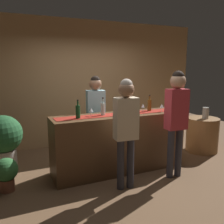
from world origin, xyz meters
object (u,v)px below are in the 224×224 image
Objects in this scene: wine_bottle_amber at (149,105)px; potted_plant_small at (6,172)px; wine_glass_near_customer at (91,110)px; customer_sipping at (176,112)px; bartender at (96,110)px; customer_browsing at (126,123)px; round_side_table at (202,135)px; potted_plant_tall at (3,139)px; wine_bottle_green at (78,112)px; vase_on_side_table at (206,113)px; wine_bottle_clear at (103,109)px; wine_glass_mid_counter at (143,106)px; wine_glass_far_end at (162,106)px.

wine_bottle_amber reaches higher than potted_plant_small.
customer_sipping reaches higher than wine_glass_near_customer.
potted_plant_small is at bearing 26.63° from bartender.
customer_browsing is 2.25× the size of round_side_table.
potted_plant_tall is at bearing -3.00° from bartender.
wine_bottle_green is 0.59× the size of potted_plant_small.
wine_bottle_green is 1.26× the size of vase_on_side_table.
round_side_table is at bearing 3.03° from wine_glass_near_customer.
bartender is at bearing -10.33° from potted_plant_tall.
wine_bottle_green and wine_bottle_amber have the same top height.
round_side_table is (2.40, 0.13, -0.77)m from wine_bottle_clear.
wine_glass_mid_counter is at bearing 0.45° from wine_bottle_clear.
customer_sipping reaches higher than round_side_table.
wine_bottle_amber is 0.17× the size of customer_sipping.
wine_glass_near_customer is (0.25, 0.08, -0.01)m from wine_bottle_green.
round_side_table is 0.74× the size of potted_plant_tall.
wine_glass_far_end is 0.28× the size of potted_plant_small.
wine_bottle_green is at bearing -175.69° from wine_glass_mid_counter.
wine_glass_far_end is 0.09× the size of customer_browsing.
wine_bottle_green reaches higher than vase_on_side_table.
customer_sipping reaches higher than wine_glass_mid_counter.
wine_bottle_amber is 2.10× the size of wine_glass_near_customer.
wine_glass_far_end is 2.91m from potted_plant_tall.
potted_plant_tall is (-1.58, 0.85, -0.56)m from wine_bottle_clear.
wine_bottle_amber is 0.68m from customer_sipping.
bartender and customer_browsing have the same top height.
customer_browsing reaches higher than potted_plant_small.
wine_bottle_green is 2.10× the size of wine_glass_near_customer.
wine_glass_near_customer is 0.28× the size of potted_plant_small.
round_side_table reaches higher than potted_plant_small.
customer_browsing reaches higher than wine_bottle_green.
bartender is 2.45m from round_side_table.
wine_glass_far_end reaches higher than potted_plant_tall.
wine_glass_near_customer is 0.14× the size of potted_plant_tall.
vase_on_side_table is at bearing 23.06° from customer_browsing.
wine_glass_far_end is (1.10, -0.14, -0.01)m from wine_bottle_clear.
potted_plant_tall is (-1.66, 1.52, -0.45)m from customer_browsing.
potted_plant_small is at bearing -178.91° from wine_bottle_amber.
wine_glass_near_customer and wine_glass_far_end have the same top height.
wine_bottle_amber is 1.49m from vase_on_side_table.
bartender is at bearing 143.11° from wine_glass_mid_counter.
wine_bottle_clear is 0.41× the size of round_side_table.
wine_glass_mid_counter is (1.01, 0.01, 0.00)m from wine_glass_near_customer.
customer_sipping is at bearing -150.22° from round_side_table.
wine_bottle_amber is 1.26× the size of vase_on_side_table.
wine_bottle_amber is 2.10× the size of wine_glass_mid_counter.
wine_bottle_amber is at bearing 1.26° from wine_glass_near_customer.
customer_browsing reaches higher than wine_bottle_clear.
wine_glass_far_end is (0.16, -0.16, -0.01)m from wine_bottle_amber.
vase_on_side_table reaches higher than potted_plant_small.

